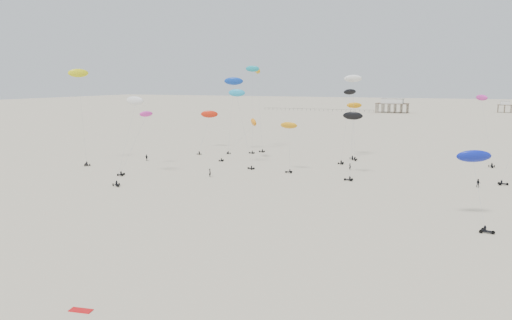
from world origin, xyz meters
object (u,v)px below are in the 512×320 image
at_px(rig_9, 289,134).
at_px(rig_0, 354,120).
at_px(spectator_0, 210,177).
at_px(pavilion_small, 505,107).
at_px(pavilion_main, 392,106).
at_px(rig_4, 354,94).

bearing_deg(rig_9, rig_0, -28.49).
distance_m(rig_0, spectator_0, 48.85).
bearing_deg(rig_0, spectator_0, 46.13).
xyz_separation_m(pavilion_small, rig_0, (-53.52, -236.44, 7.04)).
distance_m(pavilion_main, rig_9, 235.33).
relative_size(pavilion_small, rig_9, 0.74).
height_order(pavilion_main, spectator_0, pavilion_main).
height_order(pavilion_main, rig_0, rig_0).
distance_m(rig_4, spectator_0, 47.43).
relative_size(pavilion_main, rig_9, 1.73).
relative_size(pavilion_small, spectator_0, 4.04).
bearing_deg(spectator_0, pavilion_main, -41.87).
bearing_deg(rig_4, rig_9, 45.86).
bearing_deg(rig_0, pavilion_main, -99.68).
xyz_separation_m(rig_0, rig_4, (0.75, -4.87, 7.31)).
bearing_deg(rig_4, spectator_0, 35.06).
bearing_deg(spectator_0, rig_0, -69.85).
relative_size(rig_0, spectator_0, 7.00).
bearing_deg(rig_9, pavilion_main, -8.82).
xyz_separation_m(pavilion_small, spectator_0, (-77.10, -277.91, -3.49)).
distance_m(pavilion_small, rig_0, 242.53).
bearing_deg(pavilion_main, rig_0, -85.44).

